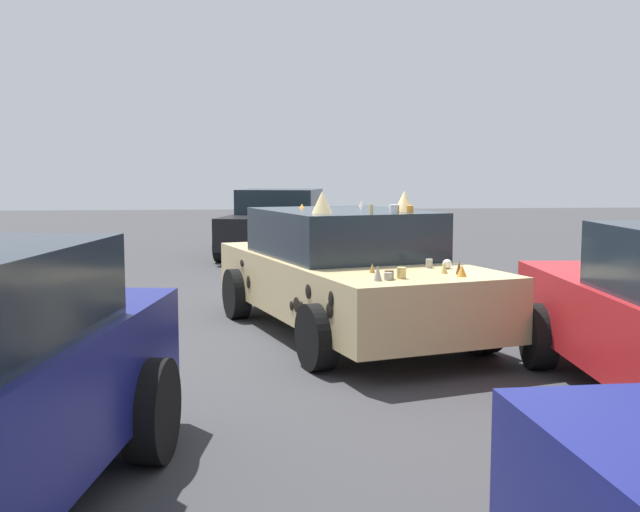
# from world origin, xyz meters

# --- Properties ---
(ground_plane) EXTENTS (60.00, 60.00, 0.00)m
(ground_plane) POSITION_xyz_m (0.00, 0.00, 0.00)
(ground_plane) COLOR #38383A
(art_car_decorated) EXTENTS (4.75, 2.93, 1.64)m
(art_car_decorated) POSITION_xyz_m (0.03, 0.01, 0.72)
(art_car_decorated) COLOR #D8BC7F
(art_car_decorated) RESTS_ON ground
(parked_sedan_far_left) EXTENTS (4.27, 2.77, 1.47)m
(parked_sedan_far_left) POSITION_xyz_m (8.24, 0.40, 0.73)
(parked_sedan_far_left) COLOR black
(parked_sedan_far_left) RESTS_ON ground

